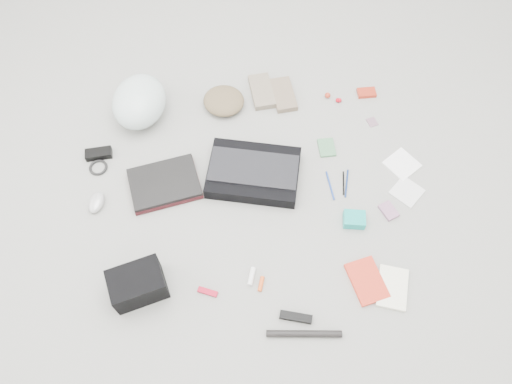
{
  "coord_description": "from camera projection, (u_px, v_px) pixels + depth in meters",
  "views": [
    {
      "loc": [
        -0.09,
        -1.1,
        2.05
      ],
      "look_at": [
        0.0,
        0.0,
        0.05
      ],
      "focal_mm": 35.0,
      "sensor_mm": 36.0,
      "label": 1
    }
  ],
  "objects": [
    {
      "name": "lollipop_a",
      "position": [
        328.0,
        95.0,
        2.6
      ],
      "size": [
        0.03,
        0.03,
        0.03
      ],
      "primitive_type": "sphere",
      "rotation": [
        0.0,
        0.0,
        -0.03
      ],
      "color": "#A82F1B",
      "rests_on": "ground_plane"
    },
    {
      "name": "book_red",
      "position": [
        367.0,
        281.0,
        2.12
      ],
      "size": [
        0.17,
        0.22,
        0.02
      ],
      "primitive_type": "cube",
      "rotation": [
        0.0,
        0.0,
        0.24
      ],
      "color": "red",
      "rests_on": "ground_plane"
    },
    {
      "name": "card_deck",
      "position": [
        389.0,
        211.0,
        2.28
      ],
      "size": [
        0.09,
        0.1,
        0.02
      ],
      "primitive_type": "cube",
      "rotation": [
        0.0,
        0.0,
        0.41
      ],
      "color": "#9E6B8D",
      "rests_on": "ground_plane"
    },
    {
      "name": "messenger_bag",
      "position": [
        253.0,
        173.0,
        2.35
      ],
      "size": [
        0.48,
        0.38,
        0.07
      ],
      "primitive_type": "cube",
      "rotation": [
        0.0,
        0.0,
        -0.21
      ],
      "color": "black",
      "rests_on": "ground_plane"
    },
    {
      "name": "laptop_sleeve",
      "position": [
        165.0,
        185.0,
        2.35
      ],
      "size": [
        0.36,
        0.3,
        0.02
      ],
      "primitive_type": "cube",
      "rotation": [
        0.0,
        0.0,
        0.21
      ],
      "color": "#3A1115",
      "rests_on": "ground_plane"
    },
    {
      "name": "bike_helmet",
      "position": [
        139.0,
        102.0,
        2.48
      ],
      "size": [
        0.33,
        0.38,
        0.2
      ],
      "primitive_type": "ellipsoid",
      "rotation": [
        0.0,
        0.0,
        -0.23
      ],
      "color": "silver",
      "rests_on": "ground_plane"
    },
    {
      "name": "u_lock",
      "position": [
        296.0,
        317.0,
        2.04
      ],
      "size": [
        0.14,
        0.07,
        0.03
      ],
      "primitive_type": "cube",
      "rotation": [
        0.0,
        0.0,
        -0.25
      ],
      "color": "black",
      "rests_on": "ground_plane"
    },
    {
      "name": "stamp_sheet",
      "position": [
        372.0,
        122.0,
        2.54
      ],
      "size": [
        0.06,
        0.07,
        0.0
      ],
      "primitive_type": "cube",
      "rotation": [
        0.0,
        0.0,
        0.28
      ],
      "color": "slate",
      "rests_on": "ground_plane"
    },
    {
      "name": "toiletry_tube_orange",
      "position": [
        261.0,
        284.0,
        2.11
      ],
      "size": [
        0.04,
        0.07,
        0.02
      ],
      "primitive_type": "cylinder",
      "rotation": [
        1.57,
        0.0,
        -0.29
      ],
      "color": "#D74E19",
      "rests_on": "ground_plane"
    },
    {
      "name": "mitten_left",
      "position": [
        262.0,
        91.0,
        2.61
      ],
      "size": [
        0.13,
        0.23,
        0.03
      ],
      "primitive_type": "cube",
      "rotation": [
        0.0,
        0.0,
        0.11
      ],
      "color": "#7F715E",
      "rests_on": "ground_plane"
    },
    {
      "name": "pen_black",
      "position": [
        343.0,
        183.0,
        2.36
      ],
      "size": [
        0.03,
        0.13,
        0.01
      ],
      "primitive_type": "cylinder",
      "rotation": [
        1.57,
        0.0,
        -0.16
      ],
      "color": "black",
      "rests_on": "ground_plane"
    },
    {
      "name": "camera_bag",
      "position": [
        138.0,
        284.0,
        2.05
      ],
      "size": [
        0.25,
        0.21,
        0.14
      ],
      "primitive_type": "cube",
      "rotation": [
        0.0,
        0.0,
        0.28
      ],
      "color": "black",
      "rests_on": "ground_plane"
    },
    {
      "name": "napkin_bottom",
      "position": [
        407.0,
        192.0,
        2.34
      ],
      "size": [
        0.18,
        0.18,
        0.01
      ],
      "primitive_type": "cube",
      "rotation": [
        0.0,
        0.0,
        0.76
      ],
      "color": "silver",
      "rests_on": "ground_plane"
    },
    {
      "name": "altoids_tin",
      "position": [
        367.0,
        93.0,
        2.62
      ],
      "size": [
        0.1,
        0.06,
        0.02
      ],
      "primitive_type": "cube",
      "rotation": [
        0.0,
        0.0,
        0.02
      ],
      "color": "#AA2C19",
      "rests_on": "ground_plane"
    },
    {
      "name": "mouse",
      "position": [
        96.0,
        202.0,
        2.29
      ],
      "size": [
        0.09,
        0.12,
        0.04
      ],
      "primitive_type": "ellipsoid",
      "rotation": [
        0.0,
        0.0,
        -0.26
      ],
      "color": "#A8A8A8",
      "rests_on": "ground_plane"
    },
    {
      "name": "ground_plane",
      "position": [
        256.0,
        197.0,
        2.33
      ],
      "size": [
        4.0,
        4.0,
        0.0
      ],
      "primitive_type": "plane",
      "color": "gray"
    },
    {
      "name": "multitool",
      "position": [
        208.0,
        292.0,
        2.1
      ],
      "size": [
        0.09,
        0.05,
        0.01
      ],
      "primitive_type": "cube",
      "rotation": [
        0.0,
        0.0,
        -0.38
      ],
      "color": "#A1081F",
      "rests_on": "ground_plane"
    },
    {
      "name": "bag_flap",
      "position": [
        253.0,
        168.0,
        2.32
      ],
      "size": [
        0.44,
        0.27,
        0.01
      ],
      "primitive_type": "cube",
      "rotation": [
        0.0,
        0.0,
        -0.21
      ],
      "color": "black",
      "rests_on": "messenger_bag"
    },
    {
      "name": "pen_navy",
      "position": [
        347.0,
        183.0,
        2.36
      ],
      "size": [
        0.04,
        0.15,
        0.01
      ],
      "primitive_type": "cylinder",
      "rotation": [
        1.57,
        0.0,
        -0.25
      ],
      "color": "navy",
      "rests_on": "ground_plane"
    },
    {
      "name": "laptop",
      "position": [
        164.0,
        182.0,
        2.33
      ],
      "size": [
        0.36,
        0.29,
        0.02
      ],
      "primitive_type": "cube",
      "rotation": [
        0.0,
        0.0,
        0.21
      ],
      "color": "black",
      "rests_on": "laptop_sleeve"
    },
    {
      "name": "toiletry_tube_white",
      "position": [
        252.0,
        276.0,
        2.13
      ],
      "size": [
        0.04,
        0.08,
        0.02
      ],
      "primitive_type": "cylinder",
      "rotation": [
        1.57,
        0.0,
        -0.28
      ],
      "color": "silver",
      "rests_on": "ground_plane"
    },
    {
      "name": "napkin_top",
      "position": [
        402.0,
        164.0,
        2.41
      ],
      "size": [
        0.19,
        0.19,
        0.01
      ],
      "primitive_type": "cube",
      "rotation": [
        0.0,
        0.0,
        0.61
      ],
      "color": "white",
      "rests_on": "ground_plane"
    },
    {
      "name": "pen_blue",
      "position": [
        330.0,
        186.0,
        2.35
      ],
      "size": [
        0.02,
        0.16,
        0.01
      ],
      "primitive_type": "cylinder",
      "rotation": [
        1.57,
        0.0,
        0.09
      ],
      "color": "navy",
      "rests_on": "ground_plane"
    },
    {
      "name": "cable_coil",
      "position": [
        98.0,
        167.0,
        2.4
      ],
      "size": [
        0.11,
        0.11,
        0.01
      ],
      "primitive_type": "torus",
      "rotation": [
        0.0,
        0.0,
        0.31
      ],
      "color": "black",
      "rests_on": "ground_plane"
    },
    {
      "name": "beanie",
      "position": [
        224.0,
        101.0,
        2.56
      ],
      "size": [
        0.27,
        0.27,
        0.07
      ],
      "primitive_type": "ellipsoid",
      "rotation": [
        0.0,
        0.0,
        -0.38
      ],
      "color": "brown",
      "rests_on": "ground_plane"
    },
    {
      "name": "lollipop_c",
      "position": [
        340.0,
        100.0,
        2.59
      ],
      "size": [
        0.03,
        0.03,
        0.02
      ],
      "primitive_type": "sphere",
      "rotation": [
        0.0,
        0.0,
        -0.32
      ],
      "color": "red",
      "rests_on": "ground_plane"
    },
    {
      "name": "mitten_right",
      "position": [
        283.0,
        95.0,
        2.61
      ],
      "size": [
        0.13,
        0.22,
        0.03
      ],
      "primitive_type": "cube",
      "rotation": [
        0.0,
        0.0,
        0.12
      ],
      "color": "#786552",
      "rests_on": "ground_plane"
    },
    {
      "name": "power_brick",
      "position": [
        99.0,
        154.0,
        2.42
      ],
      "size": [
        0.13,
        0.07,
        0.03
      ],
      "primitive_type": "cube",
      "rotation": [
        0.0,
        0.0,
        0.09
      ],
      "color": "black",
      "rests_on": "ground_plane"
    },
    {
      "name": "bike_pump",
      "position": [
        304.0,
        334.0,
        2.01
      ],
      "size": [
        0.31,
        0.05,
        0.03
      ],
      "primitive_type": "cylinder",
      "rotation": [
        0.0,
        1.57,
        -0.09
      ],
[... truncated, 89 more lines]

